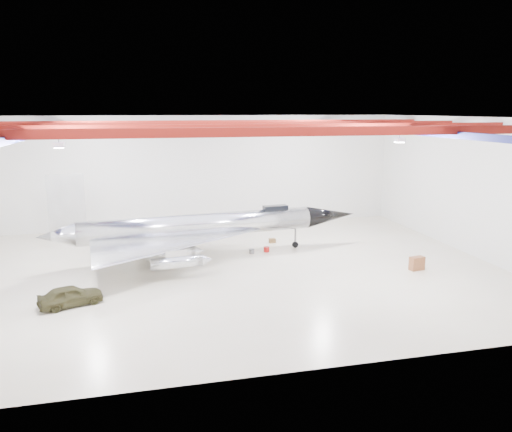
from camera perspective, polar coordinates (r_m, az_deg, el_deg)
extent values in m
plane|color=beige|center=(36.83, -3.39, -6.22)|extent=(40.00, 40.00, 0.00)
plane|color=silver|center=(50.19, -6.45, 5.07)|extent=(40.00, 0.00, 40.00)
plane|color=silver|center=(43.55, 23.44, 3.09)|extent=(0.00, 30.00, 30.00)
plane|color=#0A0F38|center=(34.98, -3.62, 11.15)|extent=(40.00, 40.00, 0.00)
cube|color=maroon|center=(26.18, -0.22, 9.57)|extent=(39.50, 0.25, 0.50)
cube|color=maroon|center=(32.05, -2.68, 10.01)|extent=(39.50, 0.25, 0.50)
cube|color=maroon|center=(37.96, -4.39, 10.30)|extent=(39.50, 0.25, 0.50)
cube|color=maroon|center=(43.89, -5.63, 10.51)|extent=(39.50, 0.25, 0.50)
cube|color=#0D104F|center=(35.04, -23.56, 8.72)|extent=(0.25, 29.50, 0.40)
cube|color=#0D104F|center=(38.88, 14.36, 9.57)|extent=(0.25, 29.50, 0.40)
cube|color=silver|center=(28.82, -21.60, 7.57)|extent=(0.55, 0.55, 0.25)
cube|color=silver|center=(32.67, 16.06, 8.37)|extent=(0.55, 0.55, 0.25)
cube|color=silver|center=(40.72, -19.27, 8.81)|extent=(0.55, 0.55, 0.25)
cube|color=silver|center=(43.53, 8.28, 9.51)|extent=(0.55, 0.55, 0.25)
cylinder|color=silver|center=(39.68, -6.51, -1.07)|extent=(18.53, 3.68, 1.84)
cone|color=black|center=(43.57, 8.45, 0.06)|extent=(4.77, 2.30, 1.84)
cone|color=silver|center=(38.88, -21.94, -2.15)|extent=(2.94, 2.11, 1.84)
cube|color=silver|center=(38.35, -20.85, 1.42)|extent=(2.58, 0.37, 4.15)
cube|color=black|center=(41.31, 2.23, 0.90)|extent=(2.09, 0.94, 0.46)
cylinder|color=silver|center=(34.70, -9.08, -5.27)|extent=(3.57, 1.18, 0.83)
cylinder|color=silver|center=(36.88, -9.72, -4.25)|extent=(3.57, 1.18, 0.83)
cylinder|color=silver|center=(42.16, -10.96, -2.23)|extent=(3.57, 1.18, 0.83)
cylinder|color=silver|center=(44.39, -11.39, -1.53)|extent=(3.57, 1.18, 0.83)
cylinder|color=#59595B|center=(42.61, 4.51, -2.54)|extent=(0.17, 0.17, 1.66)
cylinder|color=black|center=(42.75, 4.50, -3.28)|extent=(0.53, 0.25, 0.52)
cylinder|color=#59595B|center=(37.32, -11.21, -4.85)|extent=(0.17, 0.17, 1.66)
cylinder|color=black|center=(37.49, -11.17, -5.69)|extent=(0.53, 0.25, 0.52)
cylinder|color=#59595B|center=(41.73, -12.10, -3.09)|extent=(0.17, 0.17, 1.66)
cylinder|color=black|center=(41.88, -12.07, -3.84)|extent=(0.53, 0.25, 0.52)
imported|color=#36331B|center=(32.19, -20.43, -8.53)|extent=(4.01, 2.70, 1.27)
cube|color=brown|center=(38.58, 17.91, -5.17)|extent=(1.17, 0.72, 1.00)
cube|color=olive|center=(40.80, -9.71, -4.29)|extent=(0.57, 0.49, 0.35)
cylinder|color=#59595B|center=(40.93, -0.51, -4.04)|extent=(0.53, 0.53, 0.38)
cube|color=olive|center=(44.21, 1.87, -2.83)|extent=(0.58, 0.48, 0.38)
cube|color=#59595B|center=(41.18, -14.90, -4.43)|extent=(0.44, 0.38, 0.27)
cylinder|color=#A61310|center=(41.39, 1.21, -3.82)|extent=(0.53, 0.53, 0.43)
cube|color=olive|center=(42.22, -7.84, -3.65)|extent=(0.57, 0.47, 0.38)
cylinder|color=#59595B|center=(46.44, -4.36, -2.16)|extent=(0.43, 0.43, 0.33)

